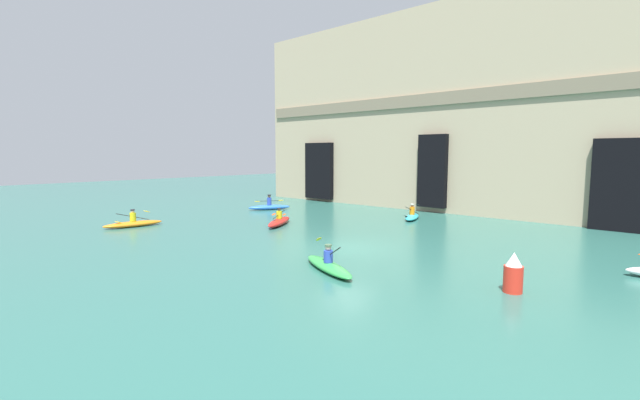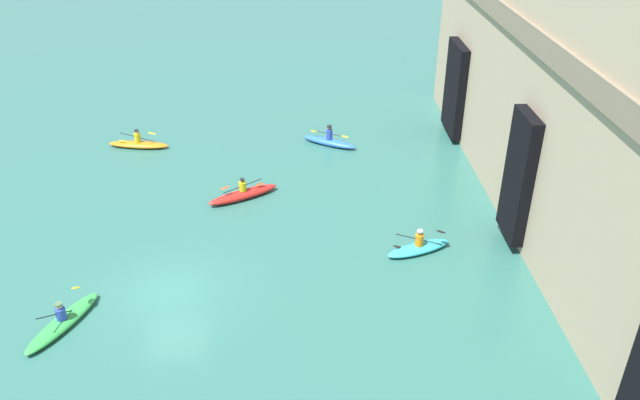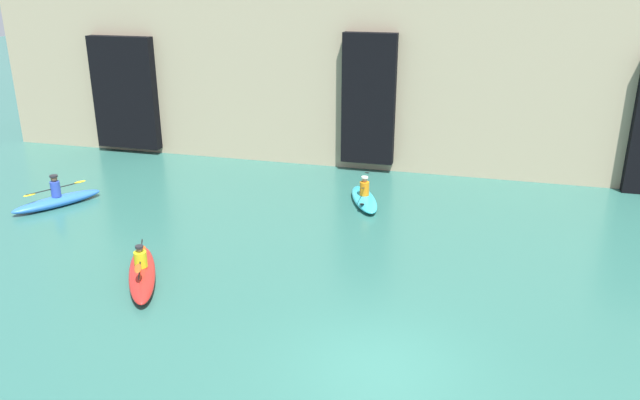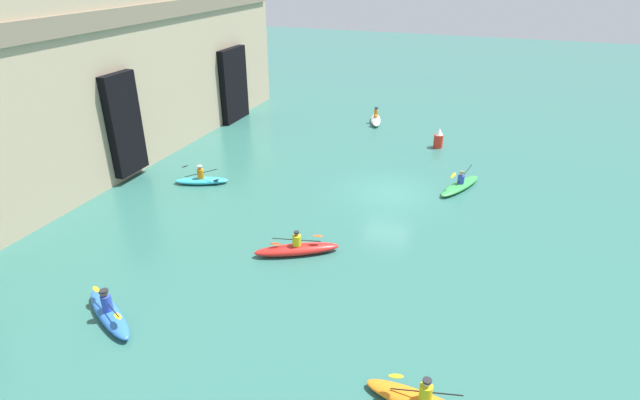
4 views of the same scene
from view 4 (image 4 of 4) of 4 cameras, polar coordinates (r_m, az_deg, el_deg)
name	(u,v)px [view 4 (image 4 of 4)]	position (r m, az deg, el deg)	size (l,w,h in m)	color
ground_plane	(389,193)	(26.54, 7.89, 0.79)	(120.00, 120.00, 0.00)	#2D665B
cliff_bluff	(61,32)	(30.46, -27.50, 16.63)	(36.07, 6.62, 15.42)	tan
kayak_blue	(109,313)	(18.97, -22.97, -11.79)	(2.26, 3.20, 1.20)	blue
kayak_red	(297,249)	(20.95, -2.66, -5.59)	(2.39, 3.46, 1.08)	red
kayak_white	(376,119)	(37.93, 6.39, 9.14)	(3.02, 1.47, 1.17)	white
kayak_green	(460,185)	(27.76, 15.72, 1.64)	(3.59, 2.16, 1.19)	green
kayak_cyan	(201,180)	(28.09, -13.41, 2.25)	(1.82, 3.01, 1.05)	#33B2C6
marker_buoy	(439,139)	(33.40, 13.39, 6.85)	(0.60, 0.60, 1.30)	red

